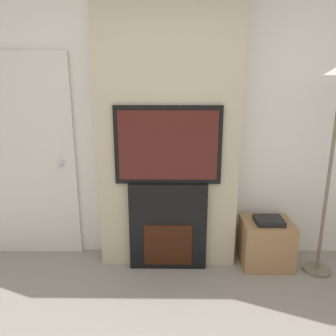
{
  "coord_description": "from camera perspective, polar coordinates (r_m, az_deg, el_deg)",
  "views": [
    {
      "loc": [
        0.03,
        -1.14,
        1.75
      ],
      "look_at": [
        0.0,
        1.71,
        0.98
      ],
      "focal_mm": 35.0,
      "sensor_mm": 36.0,
      "label": 1
    }
  ],
  "objects": [
    {
      "name": "wall_back",
      "position": [
        3.2,
        0.06,
        7.88
      ],
      "size": [
        6.0,
        0.06,
        2.7
      ],
      "color": "silver",
      "rests_on": "ground_plane"
    },
    {
      "name": "television",
      "position": [
        2.9,
        -0.0,
        3.99
      ],
      "size": [
        0.95,
        0.07,
        0.7
      ],
      "color": "black",
      "rests_on": "fireplace"
    },
    {
      "name": "fireplace",
      "position": [
        3.14,
        -0.0,
        -10.0
      ],
      "size": [
        0.72,
        0.15,
        0.84
      ],
      "color": "black",
      "rests_on": "ground_plane"
    },
    {
      "name": "media_stand",
      "position": [
        3.38,
        16.68,
        -12.26
      ],
      "size": [
        0.47,
        0.4,
        0.5
      ],
      "color": "#997047",
      "rests_on": "ground_plane"
    },
    {
      "name": "chimney_breast",
      "position": [
        3.02,
        0.03,
        7.46
      ],
      "size": [
        1.28,
        0.29,
        2.7
      ],
      "color": "#BCAD8E",
      "rests_on": "ground_plane"
    },
    {
      "name": "entry_door",
      "position": [
        3.49,
        -22.87,
        1.55
      ],
      "size": [
        0.9,
        0.09,
        2.01
      ],
      "color": "silver",
      "rests_on": "ground_plane"
    }
  ]
}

